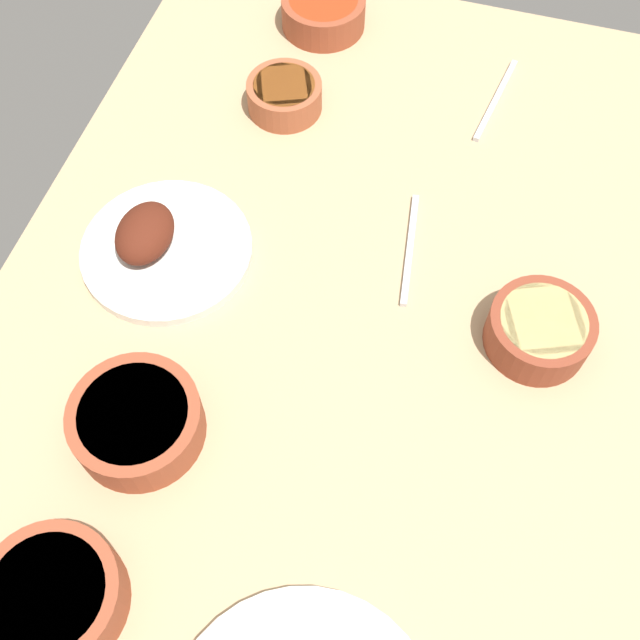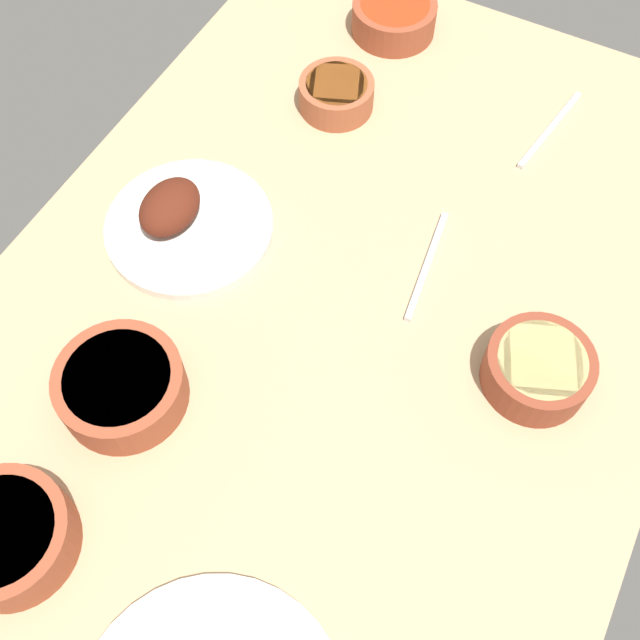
{
  "view_description": "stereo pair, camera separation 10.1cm",
  "coord_description": "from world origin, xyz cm",
  "px_view_note": "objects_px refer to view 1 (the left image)",
  "views": [
    {
      "loc": [
        -48.33,
        -14.22,
        93.28
      ],
      "look_at": [
        0.0,
        0.0,
        6.0
      ],
      "focal_mm": 43.52,
      "sensor_mm": 36.0,
      "label": 1
    },
    {
      "loc": [
        -44.53,
        -23.54,
        93.28
      ],
      "look_at": [
        0.0,
        0.0,
        6.0
      ],
      "focal_mm": 43.52,
      "sensor_mm": 36.0,
      "label": 2
    }
  ],
  "objects_px": {
    "bowl_onions": "(137,421)",
    "bowl_cream": "(53,597)",
    "spoon_loose": "(496,100)",
    "bowl_pasta": "(540,330)",
    "fork_loose": "(410,249)",
    "bowl_soup": "(284,95)",
    "plate_far_side": "(160,245)",
    "bowl_sauce": "(323,11)"
  },
  "relations": [
    {
      "from": "plate_far_side",
      "to": "bowl_sauce",
      "type": "bearing_deg",
      "value": -9.29
    },
    {
      "from": "bowl_cream",
      "to": "spoon_loose",
      "type": "distance_m",
      "value": 0.95
    },
    {
      "from": "bowl_pasta",
      "to": "plate_far_side",
      "type": "bearing_deg",
      "value": 90.63
    },
    {
      "from": "bowl_soup",
      "to": "plate_far_side",
      "type": "bearing_deg",
      "value": 165.7
    },
    {
      "from": "bowl_onions",
      "to": "bowl_pasta",
      "type": "relative_size",
      "value": 1.18
    },
    {
      "from": "plate_far_side",
      "to": "bowl_pasta",
      "type": "height_order",
      "value": "plate_far_side"
    },
    {
      "from": "bowl_pasta",
      "to": "bowl_cream",
      "type": "relative_size",
      "value": 0.89
    },
    {
      "from": "bowl_cream",
      "to": "fork_loose",
      "type": "height_order",
      "value": "bowl_cream"
    },
    {
      "from": "plate_far_side",
      "to": "bowl_cream",
      "type": "xyz_separation_m",
      "value": [
        -0.47,
        -0.07,
        0.02
      ]
    },
    {
      "from": "bowl_cream",
      "to": "plate_far_side",
      "type": "bearing_deg",
      "value": 8.83
    },
    {
      "from": "plate_far_side",
      "to": "bowl_sauce",
      "type": "distance_m",
      "value": 0.52
    },
    {
      "from": "fork_loose",
      "to": "spoon_loose",
      "type": "bearing_deg",
      "value": 160.67
    },
    {
      "from": "bowl_soup",
      "to": "fork_loose",
      "type": "xyz_separation_m",
      "value": [
        -0.21,
        -0.25,
        -0.02
      ]
    },
    {
      "from": "bowl_soup",
      "to": "bowl_onions",
      "type": "relative_size",
      "value": 0.74
    },
    {
      "from": "bowl_cream",
      "to": "bowl_sauce",
      "type": "bearing_deg",
      "value": -0.69
    },
    {
      "from": "plate_far_side",
      "to": "bowl_soup",
      "type": "bearing_deg",
      "value": -14.3
    },
    {
      "from": "bowl_soup",
      "to": "bowl_sauce",
      "type": "bearing_deg",
      "value": -1.18
    },
    {
      "from": "fork_loose",
      "to": "bowl_soup",
      "type": "bearing_deg",
      "value": -138.06
    },
    {
      "from": "fork_loose",
      "to": "plate_far_side",
      "type": "bearing_deg",
      "value": -80.71
    },
    {
      "from": "bowl_soup",
      "to": "bowl_sauce",
      "type": "xyz_separation_m",
      "value": [
        0.2,
        -0.0,
        0.0
      ]
    },
    {
      "from": "bowl_soup",
      "to": "bowl_pasta",
      "type": "xyz_separation_m",
      "value": [
        -0.31,
        -0.44,
        0.0
      ]
    },
    {
      "from": "bowl_pasta",
      "to": "bowl_sauce",
      "type": "distance_m",
      "value": 0.67
    },
    {
      "from": "bowl_cream",
      "to": "spoon_loose",
      "type": "bearing_deg",
      "value": -20.09
    },
    {
      "from": "bowl_onions",
      "to": "bowl_cream",
      "type": "distance_m",
      "value": 0.21
    },
    {
      "from": "bowl_sauce",
      "to": "fork_loose",
      "type": "xyz_separation_m",
      "value": [
        -0.41,
        -0.25,
        -0.03
      ]
    },
    {
      "from": "spoon_loose",
      "to": "fork_loose",
      "type": "bearing_deg",
      "value": -2.5
    },
    {
      "from": "plate_far_side",
      "to": "bowl_onions",
      "type": "distance_m",
      "value": 0.27
    },
    {
      "from": "bowl_cream",
      "to": "spoon_loose",
      "type": "xyz_separation_m",
      "value": [
        0.89,
        -0.32,
        -0.03
      ]
    },
    {
      "from": "bowl_cream",
      "to": "fork_loose",
      "type": "xyz_separation_m",
      "value": [
        0.57,
        -0.26,
        -0.03
      ]
    },
    {
      "from": "bowl_sauce",
      "to": "bowl_pasta",
      "type": "bearing_deg",
      "value": -139.46
    },
    {
      "from": "bowl_onions",
      "to": "bowl_cream",
      "type": "bearing_deg",
      "value": 178.61
    },
    {
      "from": "bowl_pasta",
      "to": "bowl_cream",
      "type": "distance_m",
      "value": 0.65
    },
    {
      "from": "spoon_loose",
      "to": "bowl_onions",
      "type": "bearing_deg",
      "value": -16.16
    },
    {
      "from": "plate_far_side",
      "to": "bowl_pasta",
      "type": "bearing_deg",
      "value": -89.37
    },
    {
      "from": "bowl_pasta",
      "to": "spoon_loose",
      "type": "xyz_separation_m",
      "value": [
        0.42,
        0.12,
        -0.03
      ]
    },
    {
      "from": "bowl_onions",
      "to": "bowl_pasta",
      "type": "distance_m",
      "value": 0.51
    },
    {
      "from": "bowl_soup",
      "to": "bowl_pasta",
      "type": "distance_m",
      "value": 0.54
    },
    {
      "from": "plate_far_side",
      "to": "bowl_onions",
      "type": "relative_size",
      "value": 1.5
    },
    {
      "from": "plate_far_side",
      "to": "fork_loose",
      "type": "distance_m",
      "value": 0.35
    },
    {
      "from": "fork_loose",
      "to": "spoon_loose",
      "type": "height_order",
      "value": "same"
    },
    {
      "from": "bowl_onions",
      "to": "spoon_loose",
      "type": "xyz_separation_m",
      "value": [
        0.68,
        -0.32,
        -0.03
      ]
    },
    {
      "from": "bowl_pasta",
      "to": "fork_loose",
      "type": "distance_m",
      "value": 0.21
    }
  ]
}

